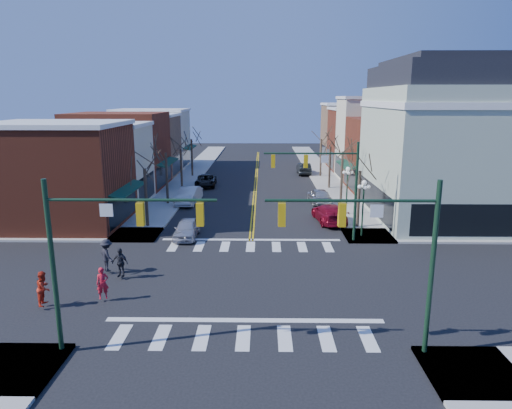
{
  "coord_description": "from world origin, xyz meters",
  "views": [
    {
      "loc": [
        0.81,
        -24.12,
        10.18
      ],
      "look_at": [
        0.36,
        7.2,
        2.8
      ],
      "focal_mm": 32.0,
      "sensor_mm": 36.0,
      "label": 1
    }
  ],
  "objects_px": {
    "lamppost_midblock": "(347,182)",
    "car_right_near": "(329,213)",
    "victorian_corner": "(450,140)",
    "lamppost_corner": "(363,199)",
    "car_left_mid": "(189,196)",
    "car_left_near": "(187,229)",
    "pedestrian_dark_b": "(107,255)",
    "car_left_far": "(206,181)",
    "pedestrian_dark_a": "(120,262)",
    "car_right_mid": "(319,196)",
    "pedestrian_red_b": "(44,288)",
    "pedestrian_red_a": "(103,283)",
    "car_right_far": "(304,169)"
  },
  "relations": [
    {
      "from": "pedestrian_dark_b",
      "to": "lamppost_midblock",
      "type": "bearing_deg",
      "value": -93.0
    },
    {
      "from": "lamppost_midblock",
      "to": "car_right_near",
      "type": "height_order",
      "value": "lamppost_midblock"
    },
    {
      "from": "car_left_far",
      "to": "car_right_mid",
      "type": "xyz_separation_m",
      "value": [
        12.21,
        -8.56,
        0.07
      ]
    },
    {
      "from": "victorian_corner",
      "to": "lamppost_midblock",
      "type": "xyz_separation_m",
      "value": [
        -8.3,
        0.5,
        -3.7
      ]
    },
    {
      "from": "car_right_near",
      "to": "pedestrian_red_b",
      "type": "distance_m",
      "value": 22.97
    },
    {
      "from": "car_left_near",
      "to": "pedestrian_red_b",
      "type": "bearing_deg",
      "value": -113.31
    },
    {
      "from": "pedestrian_dark_a",
      "to": "lamppost_corner",
      "type": "bearing_deg",
      "value": 46.96
    },
    {
      "from": "lamppost_midblock",
      "to": "car_right_far",
      "type": "relative_size",
      "value": 0.93
    },
    {
      "from": "victorian_corner",
      "to": "pedestrian_dark_a",
      "type": "distance_m",
      "value": 28.27
    },
    {
      "from": "victorian_corner",
      "to": "pedestrian_red_a",
      "type": "relative_size",
      "value": 8.63
    },
    {
      "from": "victorian_corner",
      "to": "pedestrian_dark_a",
      "type": "relative_size",
      "value": 8.42
    },
    {
      "from": "car_left_mid",
      "to": "pedestrian_dark_b",
      "type": "xyz_separation_m",
      "value": [
        -1.93,
        -18.18,
        0.32
      ]
    },
    {
      "from": "lamppost_corner",
      "to": "pedestrian_red_a",
      "type": "xyz_separation_m",
      "value": [
        -15.5,
        -11.13,
        -1.99
      ]
    },
    {
      "from": "car_right_mid",
      "to": "pedestrian_red_a",
      "type": "height_order",
      "value": "pedestrian_red_a"
    },
    {
      "from": "lamppost_corner",
      "to": "car_left_mid",
      "type": "xyz_separation_m",
      "value": [
        -14.6,
        10.83,
        -2.16
      ]
    },
    {
      "from": "car_right_mid",
      "to": "pedestrian_red_b",
      "type": "height_order",
      "value": "pedestrian_red_b"
    },
    {
      "from": "lamppost_corner",
      "to": "victorian_corner",
      "type": "bearing_deg",
      "value": 35.86
    },
    {
      "from": "car_left_near",
      "to": "car_left_mid",
      "type": "distance_m",
      "value": 11.14
    },
    {
      "from": "victorian_corner",
      "to": "lamppost_midblock",
      "type": "height_order",
      "value": "victorian_corner"
    },
    {
      "from": "car_right_near",
      "to": "pedestrian_dark_b",
      "type": "bearing_deg",
      "value": 31.7
    },
    {
      "from": "lamppost_corner",
      "to": "car_left_far",
      "type": "xyz_separation_m",
      "value": [
        -14.01,
        19.75,
        -2.28
      ]
    },
    {
      "from": "car_left_near",
      "to": "car_right_mid",
      "type": "bearing_deg",
      "value": 46.03
    },
    {
      "from": "lamppost_midblock",
      "to": "car_right_near",
      "type": "distance_m",
      "value": 3.62
    },
    {
      "from": "car_left_near",
      "to": "car_left_mid",
      "type": "relative_size",
      "value": 0.82
    },
    {
      "from": "lamppost_corner",
      "to": "car_left_mid",
      "type": "bearing_deg",
      "value": 143.44
    },
    {
      "from": "car_left_near",
      "to": "car_left_far",
      "type": "distance_m",
      "value": 19.97
    },
    {
      "from": "pedestrian_red_a",
      "to": "car_right_far",
      "type": "bearing_deg",
      "value": 46.05
    },
    {
      "from": "car_left_mid",
      "to": "car_right_mid",
      "type": "distance_m",
      "value": 12.81
    },
    {
      "from": "car_left_near",
      "to": "car_right_near",
      "type": "bearing_deg",
      "value": 22.24
    },
    {
      "from": "lamppost_midblock",
      "to": "car_left_near",
      "type": "bearing_deg",
      "value": -152.74
    },
    {
      "from": "car_right_mid",
      "to": "pedestrian_dark_a",
      "type": "relative_size",
      "value": 2.62
    },
    {
      "from": "victorian_corner",
      "to": "pedestrian_dark_b",
      "type": "distance_m",
      "value": 28.73
    },
    {
      "from": "car_right_near",
      "to": "car_right_far",
      "type": "height_order",
      "value": "car_right_far"
    },
    {
      "from": "car_right_near",
      "to": "car_left_far",
      "type": "bearing_deg",
      "value": -58.3
    },
    {
      "from": "lamppost_midblock",
      "to": "pedestrian_dark_b",
      "type": "relative_size",
      "value": 2.22
    },
    {
      "from": "car_left_mid",
      "to": "car_left_far",
      "type": "distance_m",
      "value": 8.94
    },
    {
      "from": "car_left_near",
      "to": "car_left_far",
      "type": "bearing_deg",
      "value": 93.46
    },
    {
      "from": "lamppost_midblock",
      "to": "car_right_near",
      "type": "xyz_separation_m",
      "value": [
        -1.8,
        -2.24,
        -2.2
      ]
    },
    {
      "from": "victorian_corner",
      "to": "car_right_near",
      "type": "distance_m",
      "value": 11.82
    },
    {
      "from": "lamppost_midblock",
      "to": "car_left_far",
      "type": "relative_size",
      "value": 0.88
    },
    {
      "from": "lamppost_midblock",
      "to": "pedestrian_dark_b",
      "type": "bearing_deg",
      "value": -140.03
    },
    {
      "from": "lamppost_midblock",
      "to": "car_left_near",
      "type": "xyz_separation_m",
      "value": [
        -13.0,
        -6.7,
        -2.28
      ]
    },
    {
      "from": "car_left_mid",
      "to": "pedestrian_dark_a",
      "type": "bearing_deg",
      "value": -86.83
    },
    {
      "from": "lamppost_midblock",
      "to": "victorian_corner",
      "type": "bearing_deg",
      "value": -3.45
    },
    {
      "from": "victorian_corner",
      "to": "pedestrian_dark_b",
      "type": "relative_size",
      "value": 7.32
    },
    {
      "from": "car_left_mid",
      "to": "car_right_near",
      "type": "height_order",
      "value": "car_left_mid"
    },
    {
      "from": "lamppost_corner",
      "to": "lamppost_midblock",
      "type": "xyz_separation_m",
      "value": [
        0.0,
        6.5,
        0.0
      ]
    },
    {
      "from": "car_left_near",
      "to": "car_right_near",
      "type": "relative_size",
      "value": 0.77
    },
    {
      "from": "car_right_near",
      "to": "victorian_corner",
      "type": "bearing_deg",
      "value": -176.75
    },
    {
      "from": "victorian_corner",
      "to": "lamppost_corner",
      "type": "height_order",
      "value": "victorian_corner"
    }
  ]
}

